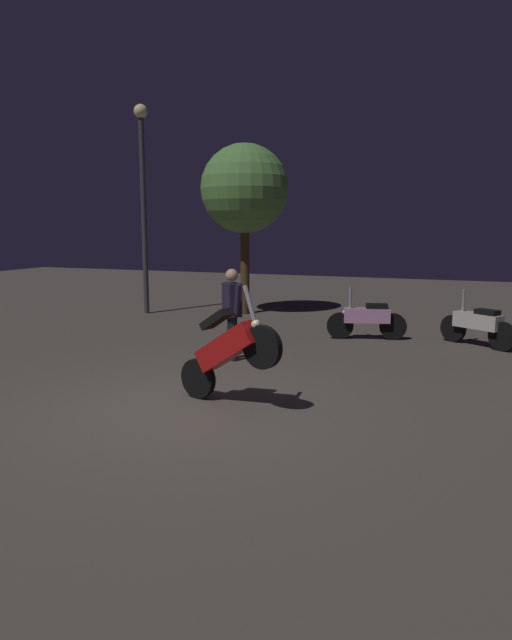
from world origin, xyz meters
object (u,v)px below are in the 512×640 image
Objects in this scene: person_rider_beside at (232,306)px; streetlamp_near at (143,185)px; motorcycle_pink_parked_left at (367,319)px; motorcycle_white_parked_right at (478,324)px; motorcycle_red_foreground at (228,351)px.

streetlamp_near is at bearing -89.94° from person_rider_beside.
motorcycle_pink_parked_left is 1.13× the size of motorcycle_white_parked_right.
streetlamp_near is (-5.39, 6.65, 2.69)m from motorcycle_red_foreground.
person_rider_beside is at bearing 128.16° from motorcycle_red_foreground.
motorcycle_red_foreground is 8.98m from streetlamp_near.
motorcycle_pink_parked_left is at bearing -170.37° from person_rider_beside.
person_rider_beside is (-4.05, -2.83, 0.53)m from motorcycle_white_parked_right.
motorcycle_pink_parked_left is 7.11m from streetlamp_near.
person_rider_beside is 6.58m from streetlamp_near.
motorcycle_white_parked_right is at bearing -9.41° from streetlamp_near.
streetlamp_near reaches higher than motorcycle_red_foreground.
motorcycle_pink_parked_left is at bearing 35.54° from motorcycle_white_parked_right.
streetlamp_near reaches higher than motorcycle_pink_parked_left.
streetlamp_near reaches higher than person_rider_beside.
motorcycle_red_foreground is 0.30× the size of streetlamp_near.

